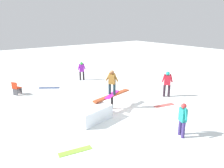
{
  "coord_description": "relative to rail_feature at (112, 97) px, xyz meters",
  "views": [
    {
      "loc": [
        -6.67,
        -8.86,
        4.64
      ],
      "look_at": [
        0.0,
        0.0,
        1.41
      ],
      "focal_mm": 35.0,
      "sensor_mm": 36.0,
      "label": 1
    }
  ],
  "objects": [
    {
      "name": "ground_plane",
      "position": [
        0.0,
        0.0,
        -0.69
      ],
      "size": [
        60.0,
        60.0,
        0.0
      ],
      "primitive_type": "plane",
      "color": "white"
    },
    {
      "name": "rail_feature",
      "position": [
        0.0,
        0.0,
        0.0
      ],
      "size": [
        2.66,
        0.83,
        0.81
      ],
      "rotation": [
        0.0,
        0.0,
        0.21
      ],
      "color": "black",
      "rests_on": "ground"
    },
    {
      "name": "snow_kicker_ramp",
      "position": [
        -1.67,
        -0.35,
        -0.35
      ],
      "size": [
        2.07,
        1.84,
        0.68
      ],
      "primitive_type": "cube",
      "rotation": [
        0.0,
        0.0,
        0.21
      ],
      "color": "white",
      "rests_on": "ground"
    },
    {
      "name": "main_rider_on_rail",
      "position": [
        0.0,
        0.0,
        0.78
      ],
      "size": [
        1.41,
        1.0,
        1.35
      ],
      "rotation": [
        0.0,
        0.0,
        0.54
      ],
      "color": "#C31EA3",
      "rests_on": "rail_feature"
    },
    {
      "name": "bystander_teal",
      "position": [
        0.54,
        -4.08,
        0.12
      ],
      "size": [
        0.35,
        0.62,
        1.46
      ],
      "rotation": [
        0.0,
        0.0,
        1.13
      ],
      "color": "navy",
      "rests_on": "ground"
    },
    {
      "name": "bystander_purple",
      "position": [
        1.68,
        6.28,
        0.14
      ],
      "size": [
        0.66,
        0.29,
        1.48
      ],
      "rotation": [
        0.0,
        0.0,
        2.89
      ],
      "color": "#282225",
      "rests_on": "ground"
    },
    {
      "name": "bystander_red",
      "position": [
        3.97,
        -0.47,
        0.22
      ],
      "size": [
        0.57,
        0.53,
        1.62
      ],
      "rotation": [
        0.0,
        0.0,
        2.4
      ],
      "color": "#291B25",
      "rests_on": "ground"
    },
    {
      "name": "loose_snowboard_lime",
      "position": [
        -3.52,
        -2.42,
        -0.68
      ],
      "size": [
        1.28,
        0.5,
        0.02
      ],
      "primitive_type": "cube",
      "rotation": [
        0.0,
        0.0,
        6.1
      ],
      "color": "#8FD23E",
      "rests_on": "ground"
    },
    {
      "name": "loose_snowboard_coral",
      "position": [
        2.66,
        -1.4,
        -0.68
      ],
      "size": [
        1.29,
        0.56,
        0.02
      ],
      "primitive_type": "cube",
      "rotation": [
        0.0,
        0.0,
        6.05
      ],
      "color": "#E05C57",
      "rests_on": "ground"
    },
    {
      "name": "loose_snowboard_navy",
      "position": [
        -1.31,
        5.76,
        -0.68
      ],
      "size": [
        1.33,
        1.06,
        0.02
      ],
      "primitive_type": "cube",
      "rotation": [
        0.0,
        0.0,
        2.52
      ],
      "color": "navy",
      "rests_on": "ground"
    },
    {
      "name": "folding_chair",
      "position": [
        -3.52,
        5.58,
        -0.28
      ],
      "size": [
        0.6,
        0.6,
        0.88
      ],
      "rotation": [
        0.0,
        0.0,
        2.1
      ],
      "color": "#3F3F44",
      "rests_on": "ground"
    }
  ]
}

